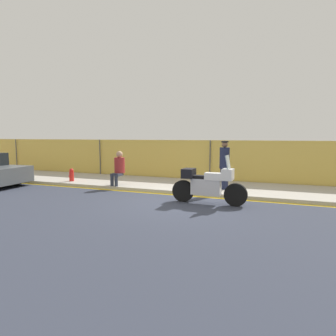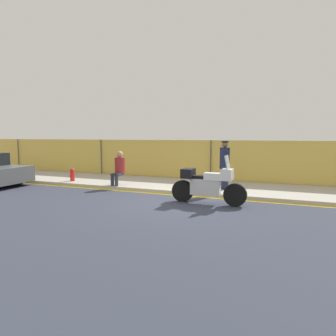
# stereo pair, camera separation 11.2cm
# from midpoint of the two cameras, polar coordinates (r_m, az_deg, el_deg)

# --- Properties ---
(ground_plane) EXTENTS (120.00, 120.00, 0.00)m
(ground_plane) POSITION_cam_midpoint_polar(r_m,az_deg,el_deg) (9.68, 2.07, -6.55)
(ground_plane) COLOR #333847
(sidewalk) EXTENTS (43.74, 3.21, 0.13)m
(sidewalk) POSITION_cam_midpoint_polar(r_m,az_deg,el_deg) (12.29, 6.52, -3.56)
(sidewalk) COLOR #ADA89E
(sidewalk) RESTS_ON ground_plane
(curb_paint_stripe) EXTENTS (43.74, 0.18, 0.01)m
(curb_paint_stripe) POSITION_cam_midpoint_polar(r_m,az_deg,el_deg) (10.70, 4.08, -5.32)
(curb_paint_stripe) COLOR gold
(curb_paint_stripe) RESTS_ON ground_plane
(storefront_fence) EXTENTS (41.55, 0.17, 1.93)m
(storefront_fence) POSITION_cam_midpoint_polar(r_m,az_deg,el_deg) (13.81, 8.44, 1.26)
(storefront_fence) COLOR gold
(storefront_fence) RESTS_ON ground_plane
(motorcycle) EXTENTS (2.39, 0.52, 1.55)m
(motorcycle) POSITION_cam_midpoint_polar(r_m,az_deg,el_deg) (9.43, 7.82, -3.06)
(motorcycle) COLOR black
(motorcycle) RESTS_ON ground_plane
(officer_standing) EXTENTS (0.37, 0.37, 1.81)m
(officer_standing) POSITION_cam_midpoint_polar(r_m,az_deg,el_deg) (11.40, 11.00, 0.64)
(officer_standing) COLOR #191E38
(officer_standing) RESTS_ON sidewalk
(person_seated_on_curb) EXTENTS (0.43, 0.72, 1.38)m
(person_seated_on_curb) POSITION_cam_midpoint_polar(r_m,az_deg,el_deg) (12.39, -9.04, 0.32)
(person_seated_on_curb) COLOR #2D3342
(person_seated_on_curb) RESTS_ON sidewalk
(fire_hydrant) EXTENTS (0.20, 0.25, 0.57)m
(fire_hydrant) POSITION_cam_midpoint_polar(r_m,az_deg,el_deg) (13.95, -17.55, -1.23)
(fire_hydrant) COLOR red
(fire_hydrant) RESTS_ON sidewalk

